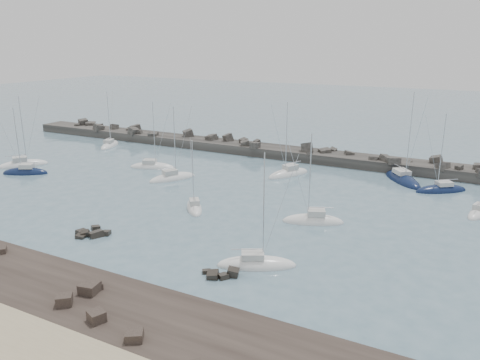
% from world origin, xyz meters
% --- Properties ---
extents(ground, '(400.00, 400.00, 0.00)m').
position_xyz_m(ground, '(0.00, 0.00, 0.00)').
color(ground, slate).
rests_on(ground, ground).
extents(rock_shelf, '(140.00, 12.00, 1.79)m').
position_xyz_m(rock_shelf, '(0.10, -21.99, 0.02)').
color(rock_shelf, '#2B221E').
rests_on(rock_shelf, ground).
extents(rock_cluster_near, '(4.04, 4.09, 1.47)m').
position_xyz_m(rock_cluster_near, '(-4.70, -9.48, 0.11)').
color(rock_cluster_near, black).
rests_on(rock_cluster_near, ground).
extents(rock_cluster_far, '(4.03, 2.71, 1.34)m').
position_xyz_m(rock_cluster_far, '(14.44, -11.14, 0.17)').
color(rock_cluster_far, black).
rests_on(rock_cluster_far, ground).
extents(breakwater, '(115.00, 7.68, 5.22)m').
position_xyz_m(breakwater, '(-7.48, 37.98, 0.31)').
color(breakwater, '#302E2B').
rests_on(breakwater, ground).
extents(sailboat_0, '(7.33, 8.70, 13.97)m').
position_xyz_m(sailboat_0, '(-39.48, 8.71, 0.15)').
color(sailboat_0, white).
rests_on(sailboat_0, ground).
extents(sailboat_1, '(5.15, 8.43, 12.82)m').
position_xyz_m(sailboat_1, '(-37.12, 29.18, 0.14)').
color(sailboat_1, white).
rests_on(sailboat_1, ground).
extents(sailboat_2, '(8.04, 5.84, 12.61)m').
position_xyz_m(sailboat_2, '(-34.61, 5.34, 0.16)').
color(sailboat_2, '#0E1B3C').
rests_on(sailboat_2, ground).
extents(sailboat_3, '(6.43, 8.45, 13.22)m').
position_xyz_m(sailboat_3, '(-9.74, 14.41, 0.15)').
color(sailboat_3, white).
rests_on(sailboat_3, ground).
extents(sailboat_4, '(8.64, 5.42, 13.06)m').
position_xyz_m(sailboat_4, '(-17.39, 18.81, 0.13)').
color(sailboat_4, white).
rests_on(sailboat_4, ground).
extents(sailboat_5, '(5.64, 6.31, 10.50)m').
position_xyz_m(sailboat_5, '(1.46, 3.89, 0.14)').
color(sailboat_5, white).
rests_on(sailboat_5, ground).
extents(sailboat_6, '(6.36, 8.86, 13.76)m').
position_xyz_m(sailboat_6, '(6.62, 25.81, 0.15)').
color(sailboat_6, white).
rests_on(sailboat_6, ground).
extents(sailboat_7, '(8.49, 6.03, 13.02)m').
position_xyz_m(sailboat_7, '(16.48, -7.55, 0.14)').
color(sailboat_7, white).
rests_on(sailboat_7, ground).
extents(sailboat_8, '(8.62, 9.97, 15.94)m').
position_xyz_m(sailboat_8, '(24.70, 31.32, 0.15)').
color(sailboat_8, '#0E1B3C').
rests_on(sailboat_8, ground).
extents(sailboat_9, '(8.16, 5.14, 12.59)m').
position_xyz_m(sailboat_9, '(17.68, 6.71, 0.15)').
color(sailboat_9, white).
rests_on(sailboat_9, ground).
extents(sailboat_10, '(4.07, 7.28, 11.13)m').
position_xyz_m(sailboat_10, '(36.52, 20.05, 0.14)').
color(sailboat_10, white).
rests_on(sailboat_10, ground).
extents(sailboat_13, '(8.16, 6.96, 13.04)m').
position_xyz_m(sailboat_13, '(30.92, 28.31, 0.13)').
color(sailboat_13, '#0E1B3C').
rests_on(sailboat_13, ground).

